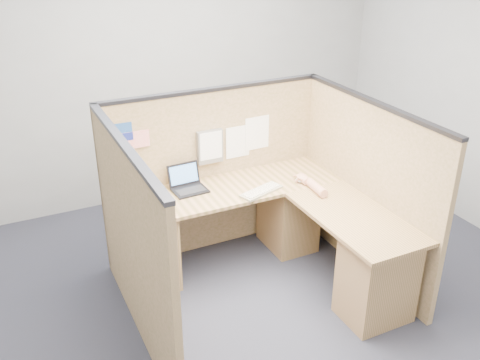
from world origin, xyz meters
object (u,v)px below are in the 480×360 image
keyboard (261,191)px  mouse (302,180)px  laptop (188,183)px  l_desk (269,238)px

keyboard → mouse: bearing=-14.6°
keyboard → mouse: mouse is taller
keyboard → mouse: (0.41, 0.02, 0.01)m
mouse → laptop: bearing=161.7°
laptop → keyboard: (0.53, -0.34, -0.04)m
laptop → mouse: bearing=-21.3°
l_desk → keyboard: size_ratio=4.66×
laptop → keyboard: size_ratio=0.70×
laptop → keyboard: laptop is taller
l_desk → laptop: bearing=134.1°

